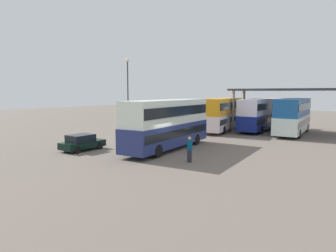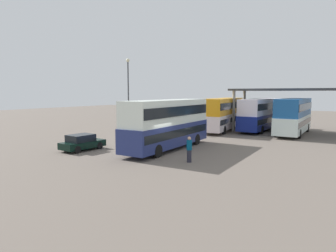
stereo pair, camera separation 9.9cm
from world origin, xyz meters
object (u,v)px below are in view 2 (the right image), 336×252
double_decker_far_right (294,115)px  lamppost_tall (128,86)px  double_decker_near_canopy (223,113)px  parked_hatchback (82,142)px  pedestrian_waiting (189,149)px  double_decker_main (168,122)px  double_decker_mid_row (261,113)px

double_decker_far_right → lamppost_tall: (-18.79, -7.03, 3.36)m
double_decker_near_canopy → lamppost_tall: size_ratio=1.24×
parked_hatchback → pedestrian_waiting: pedestrian_waiting is taller
double_decker_main → double_decker_far_right: double_decker_main is taller
double_decker_far_right → pedestrian_waiting: bearing=169.0°
lamppost_tall → double_decker_far_right: bearing=20.5°
double_decker_far_right → double_decker_near_canopy: bearing=96.6°
double_decker_main → double_decker_near_canopy: double_decker_main is taller
lamppost_tall → double_decker_main: bearing=-36.9°
pedestrian_waiting → parked_hatchback: bearing=-153.6°
double_decker_mid_row → double_decker_far_right: 4.46m
double_decker_near_canopy → double_decker_far_right: double_decker_far_right is taller
double_decker_main → double_decker_mid_row: 17.58m
double_decker_far_right → lamppost_tall: bearing=110.0°
double_decker_mid_row → lamppost_tall: size_ratio=1.21×
parked_hatchback → double_decker_near_canopy: bearing=-10.7°
double_decker_mid_row → double_decker_main: bearing=171.7°
double_decker_near_canopy → double_decker_main: bearing=177.6°
parked_hatchback → double_decker_near_canopy: size_ratio=0.33×
lamppost_tall → pedestrian_waiting: lamppost_tall is taller
double_decker_main → double_decker_near_canopy: bearing=2.4°
double_decker_near_canopy → pedestrian_waiting: 18.62m
parked_hatchback → lamppost_tall: bearing=27.6°
double_decker_near_canopy → double_decker_mid_row: bearing=-62.5°
double_decker_near_canopy → pedestrian_waiting: size_ratio=6.29×
double_decker_mid_row → double_decker_far_right: (4.14, -1.65, 0.05)m
double_decker_main → lamppost_tall: size_ratio=1.18×
double_decker_main → parked_hatchback: bearing=125.1°
lamppost_tall → parked_hatchback: bearing=-66.5°
parked_hatchback → double_decker_far_right: (13.18, 19.91, 1.60)m
double_decker_mid_row → double_decker_far_right: double_decker_far_right is taller
parked_hatchback → pedestrian_waiting: 9.74m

